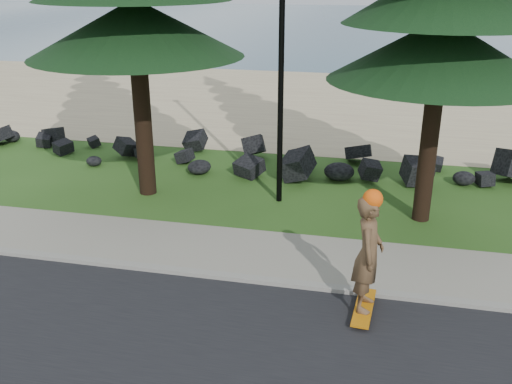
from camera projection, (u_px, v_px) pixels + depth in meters
ground at (252, 259)px, 11.76m from camera, size 160.00×160.00×0.00m
kerb at (241, 278)px, 10.92m from camera, size 160.00×0.20×0.10m
sidewalk at (254, 253)px, 11.93m from camera, size 160.00×2.00×0.08m
beach_sand at (325, 103)px, 24.91m from camera, size 160.00×15.00×0.01m
ocean at (362, 24)px, 58.02m from camera, size 160.00×58.00×0.01m
seawall_boulders at (293, 170)px, 16.84m from camera, size 60.00×2.40×1.10m
lamp_post at (282, 35)px, 13.13m from camera, size 0.25×0.14×8.14m
skateboarder at (368, 254)px, 9.50m from camera, size 0.55×1.25×2.30m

